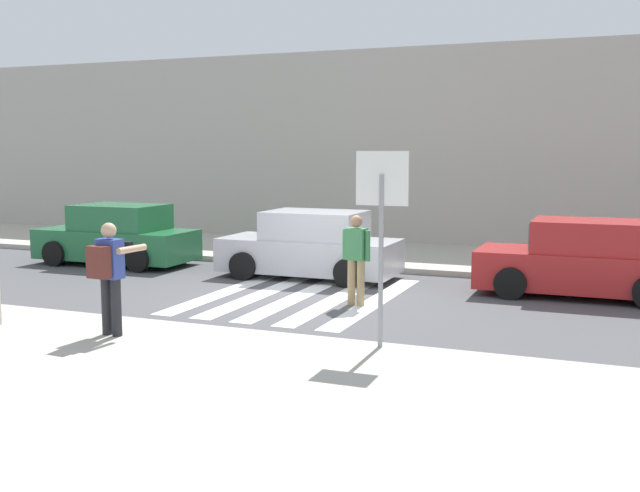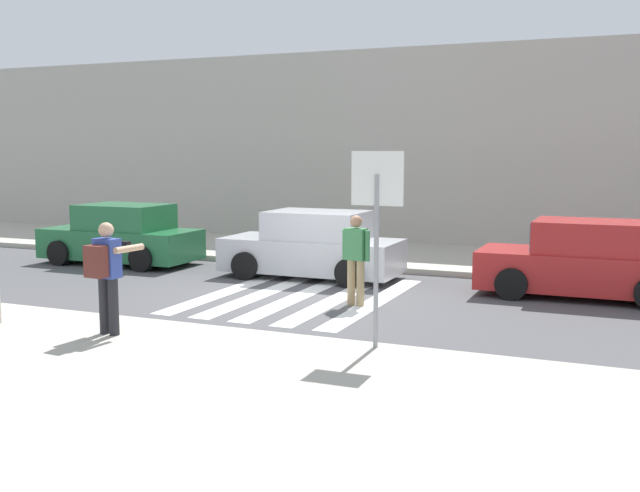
{
  "view_description": "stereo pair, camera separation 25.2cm",
  "coord_description": "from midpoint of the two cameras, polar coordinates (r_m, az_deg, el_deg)",
  "views": [
    {
      "loc": [
        5.95,
        -13.48,
        2.96
      ],
      "look_at": [
        0.6,
        -0.2,
        1.1
      ],
      "focal_mm": 42.0,
      "sensor_mm": 36.0,
      "label": 1
    },
    {
      "loc": [
        6.19,
        -13.39,
        2.96
      ],
      "look_at": [
        0.6,
        -0.2,
        1.1
      ],
      "focal_mm": 42.0,
      "sensor_mm": 36.0,
      "label": 2
    }
  ],
  "objects": [
    {
      "name": "parked_car_red",
      "position": [
        15.91,
        19.01,
        -1.08
      ],
      "size": [
        4.1,
        1.92,
        1.55
      ],
      "color": "red",
      "rests_on": "ground"
    },
    {
      "name": "crosswalk_stripe_0",
      "position": [
        15.92,
        -7.29,
        -3.36
      ],
      "size": [
        0.44,
        5.2,
        0.01
      ],
      "primitive_type": "cube",
      "color": "silver",
      "rests_on": "ground"
    },
    {
      "name": "sidewalk_near",
      "position": [
        9.88,
        -17.5,
        -9.97
      ],
      "size": [
        60.0,
        6.0,
        0.14
      ],
      "primitive_type": "cube",
      "color": "#B2AD9E",
      "rests_on": "ground"
    },
    {
      "name": "parked_car_silver",
      "position": [
        17.25,
        -1.12,
        -0.04
      ],
      "size": [
        4.1,
        1.92,
        1.55
      ],
      "color": "#B7BABF",
      "rests_on": "ground"
    },
    {
      "name": "parked_car_green",
      "position": [
        19.98,
        -15.53,
        0.71
      ],
      "size": [
        4.1,
        1.92,
        1.55
      ],
      "color": "#236B3D",
      "rests_on": "ground"
    },
    {
      "name": "photographer_with_backpack",
      "position": [
        11.74,
        -16.39,
        -1.69
      ],
      "size": [
        0.63,
        0.88,
        1.72
      ],
      "color": "#232328",
      "rests_on": "sidewalk_near"
    },
    {
      "name": "building_facade_far",
      "position": [
        24.6,
        7.73,
        7.38
      ],
      "size": [
        56.0,
        4.0,
        5.96
      ],
      "primitive_type": "cube",
      "color": "#ADA89E",
      "rests_on": "ground"
    },
    {
      "name": "pedestrian_crossing",
      "position": [
        14.15,
        2.27,
        -0.67
      ],
      "size": [
        0.57,
        0.29,
        1.72
      ],
      "color": "tan",
      "rests_on": "ground"
    },
    {
      "name": "ground_plane",
      "position": [
        15.04,
        -2.32,
        -3.96
      ],
      "size": [
        120.0,
        120.0,
        0.0
      ],
      "primitive_type": "plane",
      "color": "#4C4C4F"
    },
    {
      "name": "crosswalk_stripe_1",
      "position": [
        15.55,
        -4.71,
        -3.58
      ],
      "size": [
        0.44,
        5.2,
        0.01
      ],
      "primitive_type": "cube",
      "color": "silver",
      "rests_on": "ground"
    },
    {
      "name": "crosswalk_stripe_2",
      "position": [
        15.22,
        -2.01,
        -3.81
      ],
      "size": [
        0.44,
        5.2,
        0.01
      ],
      "primitive_type": "cube",
      "color": "silver",
      "rests_on": "ground"
    },
    {
      "name": "crosswalk_stripe_3",
      "position": [
        14.91,
        0.81,
        -4.03
      ],
      "size": [
        0.44,
        5.2,
        0.01
      ],
      "primitive_type": "cube",
      "color": "silver",
      "rests_on": "ground"
    },
    {
      "name": "crosswalk_stripe_4",
      "position": [
        14.65,
        3.73,
        -4.26
      ],
      "size": [
        0.44,
        5.2,
        0.01
      ],
      "primitive_type": "cube",
      "color": "silver",
      "rests_on": "ground"
    },
    {
      "name": "stop_sign",
      "position": [
        10.52,
        4.05,
        3.12
      ],
      "size": [
        0.76,
        0.08,
        2.79
      ],
      "color": "gray",
      "rests_on": "sidewalk_near"
    },
    {
      "name": "sidewalk_far",
      "position": [
        20.57,
        4.56,
        -0.7
      ],
      "size": [
        60.0,
        4.8,
        0.14
      ],
      "primitive_type": "cube",
      "color": "#B2AD9E",
      "rests_on": "ground"
    }
  ]
}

